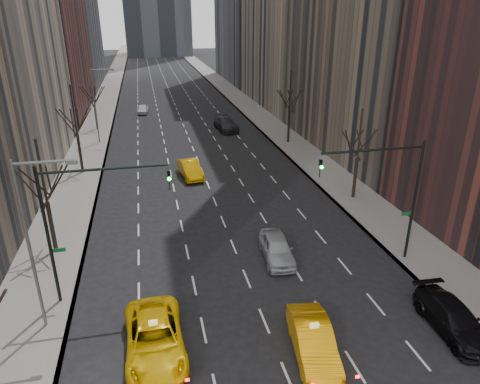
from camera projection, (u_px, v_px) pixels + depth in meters
sidewalk_left at (105, 105)px, 76.05m from camera, size 4.50×320.00×0.15m
sidewalk_right at (239, 99)px, 80.96m from camera, size 4.50×320.00×0.15m
tree_lw_b at (47, 202)px, 27.87m from camera, size 3.36×3.50×7.82m
tree_lw_c at (77, 135)px, 42.16m from camera, size 3.36×3.50×8.74m
tree_lw_d at (94, 104)px, 58.55m from camera, size 3.36×3.50×7.36m
tree_rw_b at (357, 158)px, 36.28m from camera, size 3.36×3.50×7.82m
tree_rw_c at (289, 111)px, 52.36m from camera, size 3.36×3.50×8.74m
traffic_mast_left at (78, 212)px, 22.36m from camera, size 6.69×0.39×8.00m
traffic_mast_right at (393, 184)px, 26.01m from camera, size 6.69×0.39×8.00m
streetlight_near at (34, 230)px, 20.17m from camera, size 2.83×0.22×9.00m
streetlight_far at (97, 98)px, 51.68m from camera, size 2.83×0.22×9.00m
taxi_suv at (155, 339)px, 20.28m from camera, size 2.89×5.99×1.65m
taxi_sedan at (313, 341)px, 20.15m from camera, size 2.39×5.13×1.63m
silver_sedan_ahead at (277, 248)px, 28.17m from camera, size 2.27×4.79×1.58m
parked_suv_black at (453, 319)px, 21.74m from camera, size 2.29×5.18×1.48m
far_taxi at (190, 169)px, 42.43m from camera, size 2.28×5.07×1.61m
far_suv_grey at (226, 124)px, 59.45m from camera, size 3.02×6.16×1.72m
far_car_white at (143, 109)px, 69.48m from camera, size 2.09×4.17×1.37m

